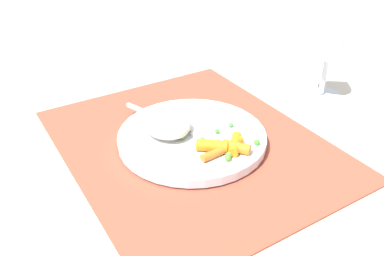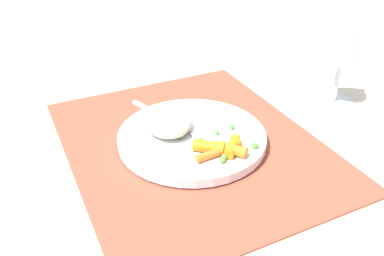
{
  "view_description": "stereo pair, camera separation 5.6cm",
  "coord_description": "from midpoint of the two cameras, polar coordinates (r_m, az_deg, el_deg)",
  "views": [
    {
      "loc": [
        0.47,
        -0.29,
        0.37
      ],
      "look_at": [
        0.0,
        0.0,
        0.03
      ],
      "focal_mm": 38.73,
      "sensor_mm": 36.0,
      "label": 1
    },
    {
      "loc": [
        0.5,
        -0.24,
        0.37
      ],
      "look_at": [
        0.0,
        0.0,
        0.03
      ],
      "focal_mm": 38.73,
      "sensor_mm": 36.0,
      "label": 2
    }
  ],
  "objects": [
    {
      "name": "rice_mound",
      "position": [
        0.65,
        -5.93,
        0.48
      ],
      "size": [
        0.08,
        0.07,
        0.03
      ],
      "primitive_type": "ellipsoid",
      "color": "beige",
      "rests_on": "plate"
    },
    {
      "name": "wine_glass",
      "position": [
        0.8,
        16.68,
        11.72
      ],
      "size": [
        0.08,
        0.08,
        0.16
      ],
      "color": "silver",
      "rests_on": "ground_plane"
    },
    {
      "name": "pea_scatter",
      "position": [
        0.62,
        1.51,
        -2.38
      ],
      "size": [
        0.09,
        0.1,
        0.01
      ],
      "color": "#4A9642",
      "rests_on": "plate"
    },
    {
      "name": "placemat",
      "position": [
        0.66,
        -2.42,
        -2.1
      ],
      "size": [
        0.46,
        0.38,
        0.01
      ],
      "primitive_type": "cube",
      "color": "#9E4733",
      "rests_on": "ground_plane"
    },
    {
      "name": "plate",
      "position": [
        0.65,
        -2.44,
        -1.35
      ],
      "size": [
        0.23,
        0.23,
        0.01
      ],
      "primitive_type": "cylinder",
      "color": "white",
      "rests_on": "placemat"
    },
    {
      "name": "carrot_portion",
      "position": [
        0.61,
        2.02,
        -2.63
      ],
      "size": [
        0.06,
        0.08,
        0.02
      ],
      "color": "orange",
      "rests_on": "plate"
    },
    {
      "name": "ground_plane",
      "position": [
        0.66,
        -2.41,
        -2.31
      ],
      "size": [
        2.4,
        2.4,
        0.0
      ],
      "primitive_type": "plane",
      "color": "beige"
    },
    {
      "name": "fork",
      "position": [
        0.66,
        -4.29,
        0.2
      ],
      "size": [
        0.18,
        0.08,
        0.01
      ],
      "color": "silver",
      "rests_on": "plate"
    }
  ]
}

